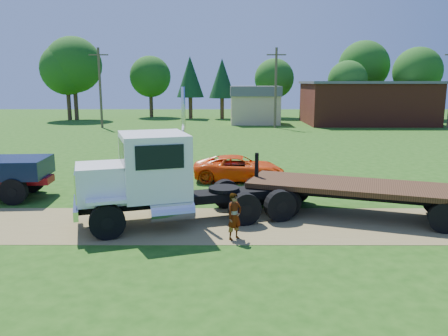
{
  "coord_description": "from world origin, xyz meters",
  "views": [
    {
      "loc": [
        0.23,
        -15.45,
        5.19
      ],
      "look_at": [
        0.19,
        2.74,
        1.6
      ],
      "focal_mm": 35.0,
      "sensor_mm": 36.0,
      "label": 1
    }
  ],
  "objects_px": {
    "white_semi_tractor": "(157,179)",
    "spectator_a": "(234,216)",
    "flatbed_trailer": "(363,192)",
    "orange_pickup": "(239,168)"
  },
  "relations": [
    {
      "from": "white_semi_tractor",
      "to": "spectator_a",
      "type": "relative_size",
      "value": 5.32
    },
    {
      "from": "flatbed_trailer",
      "to": "spectator_a",
      "type": "bearing_deg",
      "value": -133.13
    },
    {
      "from": "white_semi_tractor",
      "to": "orange_pickup",
      "type": "bearing_deg",
      "value": 48.03
    },
    {
      "from": "flatbed_trailer",
      "to": "spectator_a",
      "type": "height_order",
      "value": "flatbed_trailer"
    },
    {
      "from": "white_semi_tractor",
      "to": "orange_pickup",
      "type": "xyz_separation_m",
      "value": [
        3.24,
        7.27,
        -1.04
      ]
    },
    {
      "from": "white_semi_tractor",
      "to": "flatbed_trailer",
      "type": "distance_m",
      "value": 8.01
    },
    {
      "from": "white_semi_tractor",
      "to": "spectator_a",
      "type": "distance_m",
      "value": 3.4
    },
    {
      "from": "orange_pickup",
      "to": "flatbed_trailer",
      "type": "relative_size",
      "value": 0.52
    },
    {
      "from": "orange_pickup",
      "to": "spectator_a",
      "type": "distance_m",
      "value": 8.96
    },
    {
      "from": "white_semi_tractor",
      "to": "orange_pickup",
      "type": "distance_m",
      "value": 8.03
    }
  ]
}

